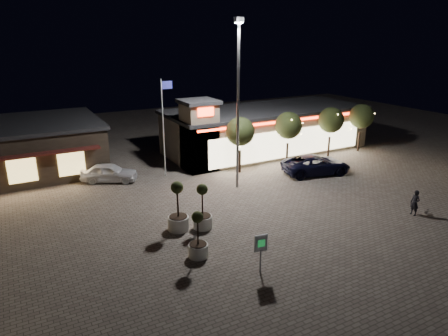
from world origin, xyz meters
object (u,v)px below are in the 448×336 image
pedestrian (415,203)px  valet_sign (261,246)px  white_sedan (109,172)px  pickup_truck (316,165)px  planter_left (178,215)px  planter_mid (198,243)px

pedestrian → valet_sign: size_ratio=0.82×
white_sedan → valet_sign: 17.07m
valet_sign → white_sedan: bearing=101.7°
pickup_truck → white_sedan: bearing=80.8°
planter_left → planter_mid: size_ratio=1.19×
pickup_truck → pedestrian: pedestrian is taller
pickup_truck → pedestrian: bearing=-166.3°
white_sedan → planter_mid: (1.40, -13.87, 0.05)m
pedestrian → valet_sign: valet_sign is taller
planter_left → planter_mid: 3.38m
white_sedan → pedestrian: size_ratio=2.60×
planter_mid → valet_sign: 3.56m
pickup_truck → valet_sign: 16.09m
pickup_truck → planter_mid: planter_mid is taller
pickup_truck → valet_sign: valet_sign is taller
planter_mid → pickup_truck: bearing=27.2°
planter_left → valet_sign: (1.80, -6.20, 0.49)m
pickup_truck → planter_mid: (-14.44, -7.43, -0.00)m
planter_left → valet_sign: 6.48m
pickup_truck → valet_sign: bearing=142.5°
planter_left → pickup_truck: bearing=16.0°
planter_mid → valet_sign: planter_mid is taller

